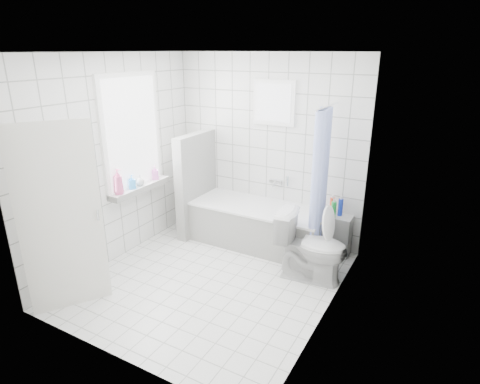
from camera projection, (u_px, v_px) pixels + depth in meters
The scene contains 19 objects.
ground at pixel (211, 279), 4.85m from camera, with size 3.00×3.00×0.00m, color white.
ceiling at pixel (205, 52), 3.97m from camera, with size 3.00×3.00×0.00m, color white.
wall_back at pixel (267, 149), 5.64m from camera, with size 2.80×0.02×2.60m, color white.
wall_front at pixel (104, 227), 3.17m from camera, with size 2.80×0.02×2.60m, color white.
wall_left at pixel (115, 161), 5.05m from camera, with size 0.02×3.00×2.60m, color white.
wall_right at pixel (333, 199), 3.77m from camera, with size 0.02×3.00×2.60m, color white.
window_left at pixel (133, 133), 5.17m from camera, with size 0.01×0.90×1.40m, color white.
window_back at pixel (273, 103), 5.34m from camera, with size 0.50×0.01×0.50m, color white.
window_sill at pixel (140, 188), 5.40m from camera, with size 0.18×1.02×0.08m, color white.
door at pixel (61, 220), 4.04m from camera, with size 0.04×0.80×2.00m, color silver.
bathtub at pixel (258, 225), 5.64m from camera, with size 1.88×0.77×0.58m.
partition_wall at pixel (196, 184), 5.91m from camera, with size 0.15×0.85×1.50m, color white.
tiled_ledge at pixel (335, 235), 5.38m from camera, with size 0.40×0.24×0.55m, color white.
toilet at pixel (312, 247), 4.74m from camera, with size 0.47×0.83×0.85m, color silver.
curtain_rod at pixel (328, 106), 4.64m from camera, with size 0.02×0.02×0.80m, color silver.
shower_curtain at pixel (319, 183), 4.84m from camera, with size 0.14×0.48×1.78m, color #516AEF, non-canonical shape.
tub_faucet at pixel (276, 182), 5.68m from camera, with size 0.18×0.06×0.06m, color silver.
sill_bottles at pixel (131, 180), 5.21m from camera, with size 0.17×0.83×0.33m.
ledge_bottles at pixel (335, 208), 5.25m from camera, with size 0.17×0.17×0.24m.
Camera 1 is at (2.35, -3.50, 2.63)m, focal length 30.00 mm.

